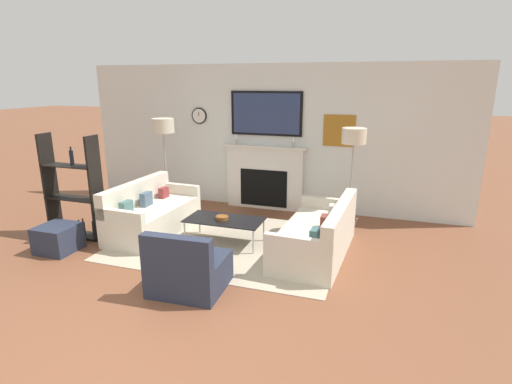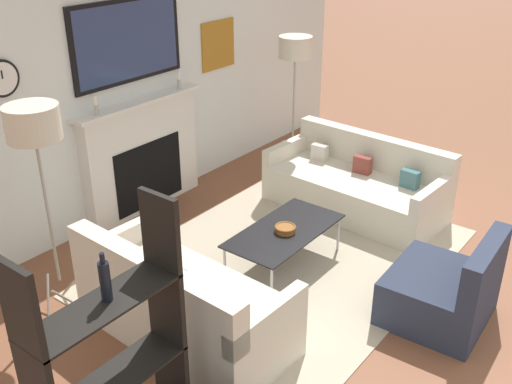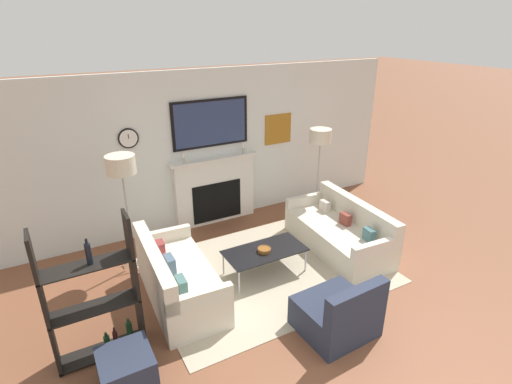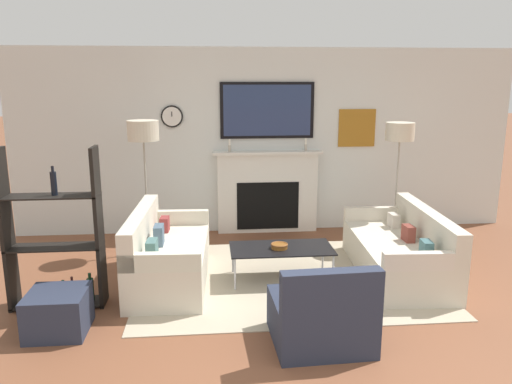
% 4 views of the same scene
% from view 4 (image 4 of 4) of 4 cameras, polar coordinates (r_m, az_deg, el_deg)
% --- Properties ---
extents(fireplace_wall, '(7.41, 0.28, 2.70)m').
position_cam_4_polar(fireplace_wall, '(7.42, 1.26, 4.91)').
color(fireplace_wall, silver).
rests_on(fireplace_wall, ground_plane).
extents(area_rug, '(3.32, 2.48, 0.01)m').
position_cam_4_polar(area_rug, '(5.87, 3.39, -9.73)').
color(area_rug, '#B9AB91').
rests_on(area_rug, ground_plane).
extents(couch_left, '(0.86, 1.72, 0.83)m').
position_cam_4_polar(couch_left, '(5.72, -10.20, -7.35)').
color(couch_left, beige).
rests_on(couch_left, ground_plane).
extents(couch_right, '(0.96, 1.93, 0.77)m').
position_cam_4_polar(couch_right, '(6.12, 16.17, -6.62)').
color(couch_right, beige).
rests_on(couch_right, ground_plane).
extents(armchair, '(0.85, 0.79, 0.78)m').
position_cam_4_polar(armchair, '(4.45, 7.52, -13.93)').
color(armchair, '#292F43').
rests_on(armchair, ground_plane).
extents(coffee_table, '(1.16, 0.59, 0.38)m').
position_cam_4_polar(coffee_table, '(5.70, 2.91, -6.58)').
color(coffee_table, black).
rests_on(coffee_table, ground_plane).
extents(decorative_bowl, '(0.19, 0.19, 0.06)m').
position_cam_4_polar(decorative_bowl, '(5.66, 2.69, -6.15)').
color(decorative_bowl, brown).
rests_on(decorative_bowl, coffee_table).
extents(floor_lamp_left, '(0.40, 0.40, 1.75)m').
position_cam_4_polar(floor_lamp_left, '(6.51, -12.77, 6.63)').
color(floor_lamp_left, '#9E998E').
rests_on(floor_lamp_left, ground_plane).
extents(floor_lamp_right, '(0.38, 0.38, 1.70)m').
position_cam_4_polar(floor_lamp_right, '(6.94, 16.12, 6.40)').
color(floor_lamp_right, '#9E998E').
rests_on(floor_lamp_right, ground_plane).
extents(shelf_unit, '(0.92, 0.28, 1.62)m').
position_cam_4_polar(shelf_unit, '(5.32, -21.97, -4.76)').
color(shelf_unit, black).
rests_on(shelf_unit, ground_plane).
extents(ottoman, '(0.52, 0.52, 0.39)m').
position_cam_4_polar(ottoman, '(4.97, -21.67, -12.63)').
color(ottoman, '#292F43').
rests_on(ottoman, ground_plane).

